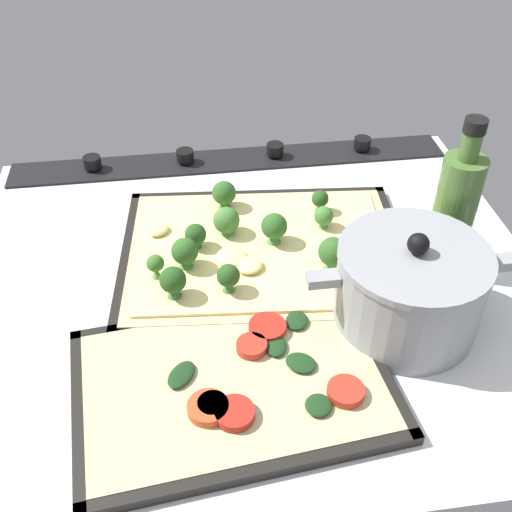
{
  "coord_description": "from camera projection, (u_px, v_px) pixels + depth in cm",
  "views": [
    {
      "loc": [
        7.93,
        58.22,
        52.64
      ],
      "look_at": [
        -0.14,
        0.01,
        3.86
      ],
      "focal_mm": 43.03,
      "sensor_mm": 36.0,
      "label": 1
    }
  ],
  "objects": [
    {
      "name": "stove_control_panel",
      "position": [
        231.0,
        158.0,
        1.01
      ],
      "size": [
        71.11,
        7.0,
        2.6
      ],
      "color": "black",
      "rests_on": "ground_plane"
    },
    {
      "name": "oil_bottle",
      "position": [
        454.0,
        211.0,
        0.75
      ],
      "size": [
        5.22,
        5.22,
        21.15
      ],
      "color": "#476B2D",
      "rests_on": "ground_plane"
    },
    {
      "name": "cooking_pot",
      "position": [
        409.0,
        289.0,
        0.69
      ],
      "size": [
        23.87,
        17.01,
        13.1
      ],
      "color": "gray",
      "rests_on": "ground_plane"
    },
    {
      "name": "baking_tray_front",
      "position": [
        264.0,
        256.0,
        0.82
      ],
      "size": [
        40.28,
        32.26,
        1.3
      ],
      "color": "black",
      "rests_on": "ground_plane"
    },
    {
      "name": "ground_plane",
      "position": [
        255.0,
        288.0,
        0.8
      ],
      "size": [
        74.08,
        66.01,
        3.0
      ],
      "primitive_type": "cube",
      "color": "silver"
    },
    {
      "name": "baking_tray_back",
      "position": [
        233.0,
        386.0,
        0.65
      ],
      "size": [
        35.35,
        25.73,
        1.3
      ],
      "color": "black",
      "rests_on": "ground_plane"
    },
    {
      "name": "veggie_pizza_back",
      "position": [
        237.0,
        381.0,
        0.65
      ],
      "size": [
        32.72,
        23.1,
        1.9
      ],
      "color": "#B5B481",
      "rests_on": "baking_tray_back"
    },
    {
      "name": "broccoli_pizza",
      "position": [
        262.0,
        249.0,
        0.81
      ],
      "size": [
        37.68,
        29.66,
        6.01
      ],
      "color": "#D3B77F",
      "rests_on": "baking_tray_front"
    }
  ]
}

